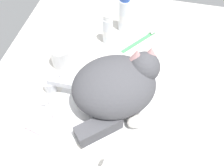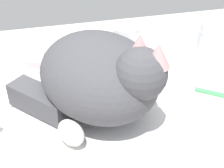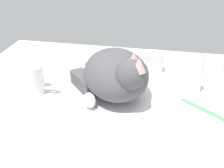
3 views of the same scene
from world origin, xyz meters
The scene contains 10 objects.
ground_plane centered at (0.00, 0.00, -1.50)cm, with size 110.00×82.50×3.00cm, color silver.
sink_basin centered at (0.00, 0.00, 0.34)cm, with size 33.61×33.61×0.68cm, color white.
faucet centered at (0.00, 18.41, 2.77)cm, with size 13.14×11.49×6.12cm.
cat centered at (0.18, -0.80, 8.24)cm, with size 30.77×29.88×16.96cm.
rinse_cup centered at (11.00, 19.99, 3.72)cm, with size 6.50×6.50×7.43cm.
soap_dish centered at (-12.36, 18.48, 0.60)cm, with size 9.00×6.40×1.20cm, color white.
soap_bar centered at (-12.36, 18.48, 2.20)cm, with size 6.53×5.00×2.00cm, color silver.
toothpaste_bottle centered at (25.01, 7.83, 5.57)cm, with size 3.52×3.52×12.03cm.
mouthwash_bottle centered at (33.01, 3.58, 6.77)cm, with size 4.18×4.18×14.49cm.
toothbrush centered at (28.01, -3.70, 0.51)cm, with size 13.58×10.67×1.60cm.
Camera 1 is at (-42.16, -9.02, 66.15)cm, focal length 41.95 mm.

